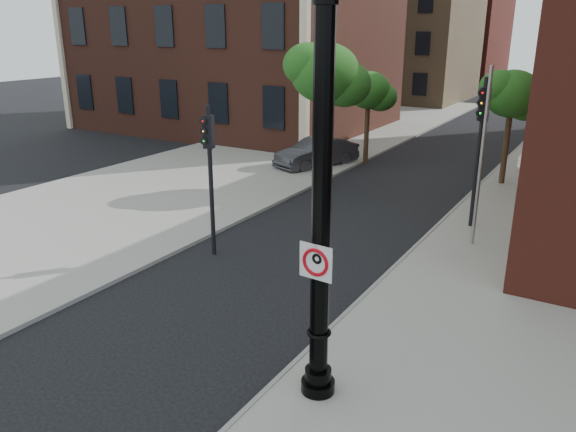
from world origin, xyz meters
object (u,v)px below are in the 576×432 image
Objects in this scene: lamppost at (321,223)px; parked_car at (317,153)px; traffic_signal_left at (209,157)px; traffic_signal_right at (481,129)px; no_parking_sign at (316,262)px.

lamppost reaches higher than parked_car.
traffic_signal_left is 0.88× the size of traffic_signal_right.
traffic_signal_left is at bearing 145.34° from no_parking_sign.
lamppost is at bearing -40.02° from parked_car.
no_parking_sign is 0.13× the size of traffic_signal_right.
traffic_signal_left is (-5.92, 4.42, -0.42)m from lamppost.
parked_car is at bearing 118.39° from lamppost.
parked_car is 11.80m from traffic_signal_left.
no_parking_sign is at bearing -112.41° from traffic_signal_right.
lamppost is at bearing -54.48° from traffic_signal_left.
lamppost is 11.71× the size of no_parking_sign.
traffic_signal_right reaches higher than no_parking_sign.
no_parking_sign is 10.85m from traffic_signal_right.
parked_car is at bearing 127.83° from traffic_signal_right.
traffic_signal_right reaches higher than traffic_signal_left.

